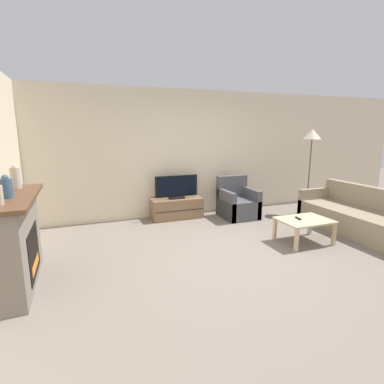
{
  "coord_description": "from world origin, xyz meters",
  "views": [
    {
      "loc": [
        -2.21,
        -3.87,
        1.85
      ],
      "look_at": [
        -0.5,
        0.65,
        0.85
      ],
      "focal_mm": 28.0,
      "sensor_mm": 36.0,
      "label": 1
    }
  ],
  "objects": [
    {
      "name": "ground_plane",
      "position": [
        0.0,
        0.0,
        0.0
      ],
      "size": [
        24.0,
        24.0,
        0.0
      ],
      "primitive_type": "plane",
      "color": "slate"
    },
    {
      "name": "wall_back",
      "position": [
        0.0,
        2.32,
        1.35
      ],
      "size": [
        12.0,
        0.06,
        2.7
      ],
      "color": "beige",
      "rests_on": "ground"
    },
    {
      "name": "fireplace",
      "position": [
        -2.99,
        -0.01,
        0.57
      ],
      "size": [
        0.51,
        1.53,
        1.11
      ],
      "color": "slate",
      "rests_on": "ground"
    },
    {
      "name": "couch",
      "position": [
        2.53,
        -0.17,
        0.28
      ],
      "size": [
        0.88,
        2.48,
        0.82
      ],
      "color": "gray",
      "rests_on": "ground"
    },
    {
      "name": "remote",
      "position": [
        1.14,
        -0.02,
        0.41
      ],
      "size": [
        0.07,
        0.15,
        0.02
      ],
      "rotation": [
        0.0,
        0.0,
        -0.2
      ],
      "color": "black",
      "rests_on": "coffee_table"
    },
    {
      "name": "armchair",
      "position": [
        0.94,
        1.66,
        0.28
      ],
      "size": [
        0.7,
        0.76,
        0.87
      ],
      "color": "#4C4C51",
      "rests_on": "ground"
    },
    {
      "name": "tv_stand",
      "position": [
        -0.32,
        2.03,
        0.22
      ],
      "size": [
        1.08,
        0.44,
        0.43
      ],
      "color": "brown",
      "rests_on": "ground"
    },
    {
      "name": "mantel_vase_centre_left",
      "position": [
        -2.97,
        -0.13,
        1.23
      ],
      "size": [
        0.13,
        0.13,
        0.26
      ],
      "color": "#385670",
      "rests_on": "fireplace"
    },
    {
      "name": "floor_lamp",
      "position": [
        2.6,
        1.42,
        1.67
      ],
      "size": [
        0.39,
        0.39,
        1.88
      ],
      "color": "black",
      "rests_on": "ground"
    },
    {
      "name": "mantel_vase_right",
      "position": [
        -2.97,
        0.45,
        1.26
      ],
      "size": [
        0.12,
        0.12,
        0.32
      ],
      "color": "beige",
      "rests_on": "fireplace"
    },
    {
      "name": "tv",
      "position": [
        -0.32,
        2.03,
        0.66
      ],
      "size": [
        0.92,
        0.18,
        0.49
      ],
      "color": "black",
      "rests_on": "tv_stand"
    },
    {
      "name": "coffee_table",
      "position": [
        1.22,
        -0.08,
        0.35
      ],
      "size": [
        0.83,
        0.63,
        0.4
      ],
      "color": "#CCB289",
      "rests_on": "ground"
    }
  ]
}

